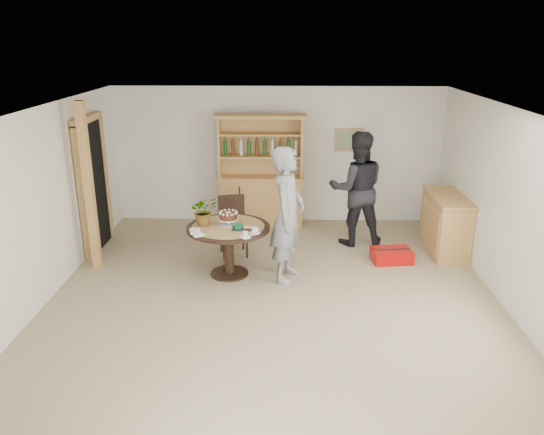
{
  "coord_description": "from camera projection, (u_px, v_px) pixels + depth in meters",
  "views": [
    {
      "loc": [
        0.13,
        -6.12,
        3.34
      ],
      "look_at": [
        -0.03,
        0.55,
        1.05
      ],
      "focal_mm": 35.0,
      "sensor_mm": 36.0,
      "label": 1
    }
  ],
  "objects": [
    {
      "name": "gift_tray",
      "position": [
        242.0,
        227.0,
        7.46
      ],
      "size": [
        0.3,
        0.2,
        0.08
      ],
      "color": "black",
      "rests_on": "dining_table"
    },
    {
      "name": "dining_chair",
      "position": [
        233.0,
        222.0,
        8.44
      ],
      "size": [
        0.51,
        0.51,
        0.95
      ],
      "rotation": [
        0.0,
        0.0,
        0.24
      ],
      "color": "black",
      "rests_on": "ground"
    },
    {
      "name": "hutch",
      "position": [
        261.0,
        188.0,
        9.72
      ],
      "size": [
        1.62,
        0.54,
        2.04
      ],
      "color": "tan",
      "rests_on": "ground"
    },
    {
      "name": "ground",
      "position": [
        273.0,
        308.0,
        6.87
      ],
      "size": [
        7.0,
        7.0,
        0.0
      ],
      "primitive_type": "plane",
      "color": "tan",
      "rests_on": "ground"
    },
    {
      "name": "flower_vase",
      "position": [
        204.0,
        211.0,
        7.58
      ],
      "size": [
        0.47,
        0.44,
        0.42
      ],
      "primitive_type": "imported",
      "rotation": [
        0.0,
        0.0,
        0.35
      ],
      "color": "#3F7233",
      "rests_on": "dining_table"
    },
    {
      "name": "sideboard",
      "position": [
        446.0,
        224.0,
        8.54
      ],
      "size": [
        0.54,
        1.26,
        0.94
      ],
      "color": "tan",
      "rests_on": "ground"
    },
    {
      "name": "adult_person",
      "position": [
        357.0,
        189.0,
        8.72
      ],
      "size": [
        0.96,
        0.77,
        1.91
      ],
      "primitive_type": "imported",
      "rotation": [
        0.0,
        0.0,
        3.2
      ],
      "color": "black",
      "rests_on": "ground"
    },
    {
      "name": "teen_boy",
      "position": [
        288.0,
        215.0,
        7.41
      ],
      "size": [
        0.63,
        0.8,
        1.93
      ],
      "primitive_type": "imported",
      "rotation": [
        0.0,
        0.0,
        1.3
      ],
      "color": "gray",
      "rests_on": "ground"
    },
    {
      "name": "coffee_cup_b",
      "position": [
        245.0,
        235.0,
        7.15
      ],
      "size": [
        0.15,
        0.15,
        0.08
      ],
      "color": "white",
      "rests_on": "dining_table"
    },
    {
      "name": "dining_table",
      "position": [
        229.0,
        236.0,
        7.64
      ],
      "size": [
        1.2,
        1.2,
        0.76
      ],
      "color": "black",
      "rests_on": "ground"
    },
    {
      "name": "napkins",
      "position": [
        196.0,
        232.0,
        7.3
      ],
      "size": [
        0.24,
        0.33,
        0.03
      ],
      "color": "white",
      "rests_on": "dining_table"
    },
    {
      "name": "doorway",
      "position": [
        93.0,
        183.0,
        8.47
      ],
      "size": [
        0.13,
        1.1,
        2.18
      ],
      "color": "black",
      "rests_on": "ground"
    },
    {
      "name": "red_suitcase",
      "position": [
        392.0,
        255.0,
        8.25
      ],
      "size": [
        0.65,
        0.48,
        0.21
      ],
      "rotation": [
        0.0,
        0.0,
        0.13
      ],
      "color": "#BF0A09",
      "rests_on": "ground"
    },
    {
      "name": "pine_post",
      "position": [
        89.0,
        188.0,
        7.66
      ],
      "size": [
        0.12,
        0.12,
        2.5
      ],
      "primitive_type": "cube",
      "color": "tan",
      "rests_on": "ground"
    },
    {
      "name": "room_shell",
      "position": [
        274.0,
        177.0,
        6.31
      ],
      "size": [
        6.04,
        7.04,
        2.52
      ],
      "color": "white",
      "rests_on": "ground"
    },
    {
      "name": "birthday_cake",
      "position": [
        228.0,
        217.0,
        7.6
      ],
      "size": [
        0.3,
        0.3,
        0.2
      ],
      "color": "white",
      "rests_on": "dining_table"
    },
    {
      "name": "coffee_cup_a",
      "position": [
        255.0,
        230.0,
        7.3
      ],
      "size": [
        0.15,
        0.15,
        0.09
      ],
      "color": "white",
      "rests_on": "dining_table"
    }
  ]
}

